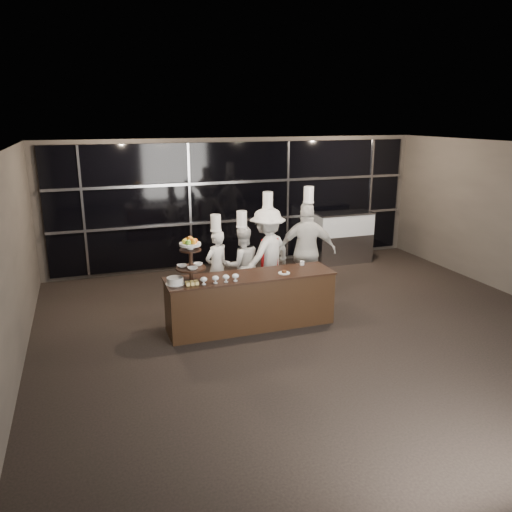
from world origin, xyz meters
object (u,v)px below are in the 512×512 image
object	(u,v)px
buffet_counter	(251,301)
layer_cake	(175,281)
chef_d	(307,250)
chef_a	(217,266)
chef_b	(242,264)
display_stand	(190,256)
chef_c	(267,254)
display_case	(343,235)

from	to	relation	value
buffet_counter	layer_cake	size ratio (longest dim) A/B	9.47
buffet_counter	chef_d	xyz separation A→B (m)	(1.48, 0.97, 0.50)
chef_a	chef_b	size ratio (longest dim) A/B	0.97
layer_cake	chef_b	bearing A→B (deg)	39.07
buffet_counter	display_stand	xyz separation A→B (m)	(-1.00, -0.00, 0.87)
chef_b	chef_c	distance (m)	0.53
buffet_counter	chef_b	distance (m)	1.22
display_stand	layer_cake	size ratio (longest dim) A/B	2.48
display_stand	display_case	xyz separation A→B (m)	(4.36, 2.97, -0.65)
buffet_counter	display_case	world-z (taller)	display_case
display_stand	chef_d	distance (m)	2.69
chef_b	chef_a	bearing A→B (deg)	171.67
chef_c	chef_d	size ratio (longest dim) A/B	0.96
buffet_counter	layer_cake	xyz separation A→B (m)	(-1.27, -0.05, 0.51)
chef_a	display_case	bearing A→B (deg)	25.62
chef_c	chef_d	world-z (taller)	chef_d
display_stand	chef_d	xyz separation A→B (m)	(2.48, 0.97, -0.37)
chef_a	chef_c	bearing A→B (deg)	-4.65
buffet_counter	layer_cake	world-z (taller)	layer_cake
layer_cake	display_stand	bearing A→B (deg)	10.47
chef_a	chef_b	bearing A→B (deg)	-8.33
display_case	layer_cake	bearing A→B (deg)	-146.92
layer_cake	display_case	xyz separation A→B (m)	(4.63, 3.02, -0.29)
chef_a	chef_c	size ratio (longest dim) A/B	0.82
chef_c	chef_d	xyz separation A→B (m)	(0.75, -0.18, 0.05)
chef_b	chef_c	bearing A→B (deg)	-1.16
chef_a	display_stand	bearing A→B (deg)	-121.10
display_stand	chef_d	world-z (taller)	chef_d
display_stand	chef_a	bearing A→B (deg)	58.90
layer_cake	chef_c	bearing A→B (deg)	30.97
display_stand	chef_a	size ratio (longest dim) A/B	0.43
layer_cake	chef_a	distance (m)	1.65
layer_cake	chef_c	xyz separation A→B (m)	(2.00, 1.20, -0.06)
chef_a	buffet_counter	bearing A→B (deg)	-78.18
layer_cake	chef_d	xyz separation A→B (m)	(2.75, 1.02, -0.01)
display_stand	display_case	world-z (taller)	display_stand
display_case	chef_b	xyz separation A→B (m)	(-3.14, -1.81, 0.07)
display_stand	layer_cake	distance (m)	0.46
layer_cake	chef_a	xyz separation A→B (m)	(1.01, 1.28, -0.22)
buffet_counter	display_stand	distance (m)	1.33
layer_cake	chef_b	world-z (taller)	chef_b
display_stand	display_case	size ratio (longest dim) A/B	0.53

